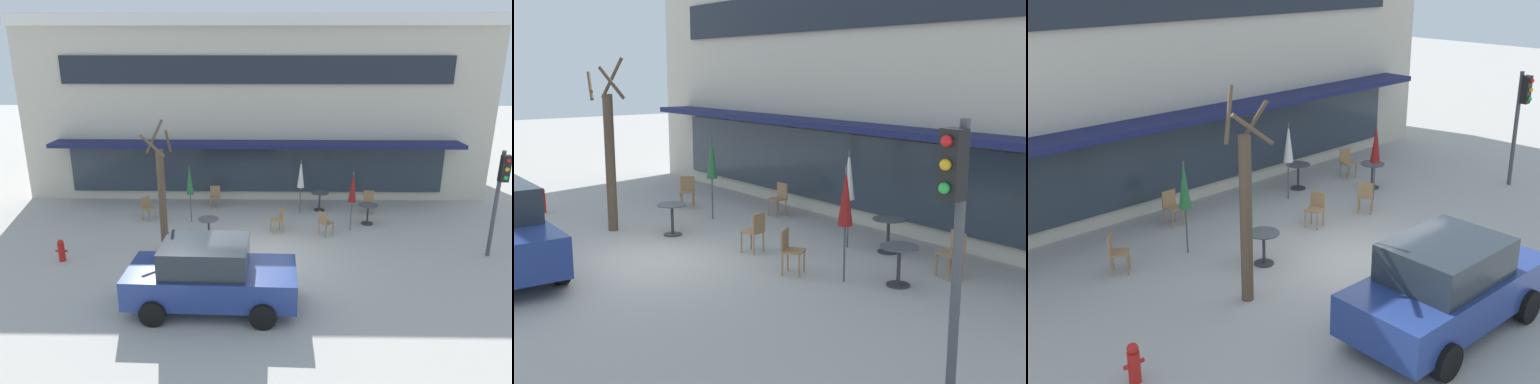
# 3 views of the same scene
# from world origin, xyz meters

# --- Properties ---
(ground_plane) EXTENTS (80.00, 80.00, 0.00)m
(ground_plane) POSITION_xyz_m (0.00, 0.00, 0.00)
(ground_plane) COLOR #ADA8A0
(building_facade) EXTENTS (19.69, 9.10, 7.59)m
(building_facade) POSITION_xyz_m (0.00, 9.97, 3.80)
(building_facade) COLOR beige
(building_facade) RESTS_ON ground
(cafe_table_near_wall) EXTENTS (0.70, 0.70, 0.76)m
(cafe_table_near_wall) POSITION_xyz_m (2.58, 4.64, 0.52)
(cafe_table_near_wall) COLOR #333338
(cafe_table_near_wall) RESTS_ON ground
(cafe_table_streetside) EXTENTS (0.70, 0.70, 0.76)m
(cafe_table_streetside) POSITION_xyz_m (-1.56, 1.62, 0.52)
(cafe_table_streetside) COLOR #333338
(cafe_table_streetside) RESTS_ON ground
(cafe_table_by_tree) EXTENTS (0.70, 0.70, 0.76)m
(cafe_table_by_tree) POSITION_xyz_m (4.20, 3.18, 0.52)
(cafe_table_by_tree) COLOR #333338
(cafe_table_by_tree) RESTS_ON ground
(patio_umbrella_green_folded) EXTENTS (0.28, 0.28, 2.20)m
(patio_umbrella_green_folded) POSITION_xyz_m (1.76, 4.22, 1.63)
(patio_umbrella_green_folded) COLOR #4C4C51
(patio_umbrella_green_folded) RESTS_ON ground
(patio_umbrella_cream_folded) EXTENTS (0.28, 0.28, 2.20)m
(patio_umbrella_cream_folded) POSITION_xyz_m (3.45, 2.52, 1.63)
(patio_umbrella_cream_folded) COLOR #4C4C51
(patio_umbrella_cream_folded) RESTS_ON ground
(patio_umbrella_corner_open) EXTENTS (0.28, 0.28, 2.20)m
(patio_umbrella_corner_open) POSITION_xyz_m (-2.42, 3.29, 1.63)
(patio_umbrella_corner_open) COLOR #4C4C51
(patio_umbrella_corner_open) RESTS_ON ground
(cafe_chair_0) EXTENTS (0.41, 0.41, 0.89)m
(cafe_chair_0) POSITION_xyz_m (-1.68, 4.96, 0.53)
(cafe_chair_0) COLOR #9E754C
(cafe_chair_0) RESTS_ON ground
(cafe_chair_1) EXTENTS (0.56, 0.56, 0.89)m
(cafe_chair_1) POSITION_xyz_m (-4.13, 3.50, 0.53)
(cafe_chair_1) COLOR #9E754C
(cafe_chair_1) RESTS_ON ground
(cafe_chair_2) EXTENTS (0.55, 0.55, 0.89)m
(cafe_chair_2) POSITION_xyz_m (2.45, 2.01, 0.53)
(cafe_chair_2) COLOR #9E754C
(cafe_chair_2) RESTS_ON ground
(cafe_chair_3) EXTENTS (0.50, 0.50, 0.89)m
(cafe_chair_3) POSITION_xyz_m (0.86, 2.32, 0.53)
(cafe_chair_3) COLOR #9E754C
(cafe_chair_3) RESTS_ON ground
(cafe_chair_4) EXTENTS (0.48, 0.48, 0.89)m
(cafe_chair_4) POSITION_xyz_m (4.48, 4.39, 0.53)
(cafe_chair_4) COLOR #9E754C
(cafe_chair_4) RESTS_ON ground
(street_tree) EXTENTS (0.85, 0.97, 4.22)m
(street_tree) POSITION_xyz_m (-2.87, 0.67, 1.85)
(street_tree) COLOR brown
(street_tree) RESTS_ON ground
(traffic_light_pole) EXTENTS (0.26, 0.44, 3.40)m
(traffic_light_pole) POSITION_xyz_m (7.43, 0.39, 2.30)
(traffic_light_pole) COLOR #47474C
(traffic_light_pole) RESTS_ON ground
(fire_hydrant) EXTENTS (0.36, 0.20, 0.71)m
(fire_hydrant) POSITION_xyz_m (-5.91, -0.10, 0.35)
(fire_hydrant) COLOR red
(fire_hydrant) RESTS_ON ground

